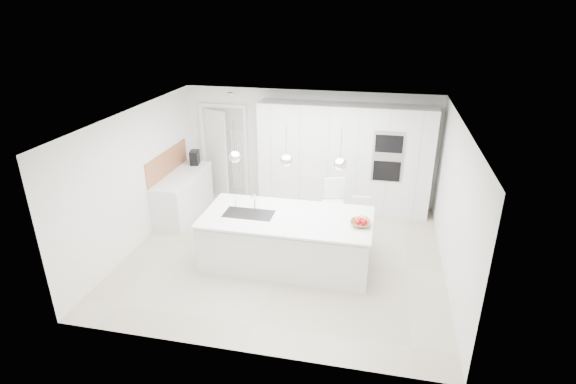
% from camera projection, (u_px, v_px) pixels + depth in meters
% --- Properties ---
extents(floor, '(5.50, 5.50, 0.00)m').
position_uv_depth(floor, '(285.00, 254.00, 8.10)').
color(floor, '#C2B69B').
rests_on(floor, ground).
extents(wall_back, '(5.50, 0.00, 5.50)m').
position_uv_depth(wall_back, '(309.00, 147.00, 9.86)').
color(wall_back, white).
rests_on(wall_back, ground).
extents(wall_left, '(0.00, 5.00, 5.00)m').
position_uv_depth(wall_left, '(136.00, 178.00, 8.13)').
color(wall_left, white).
rests_on(wall_left, ground).
extents(ceiling, '(5.50, 5.50, 0.00)m').
position_uv_depth(ceiling, '(284.00, 118.00, 7.12)').
color(ceiling, white).
rests_on(ceiling, wall_back).
extents(tall_cabinets, '(3.60, 0.60, 2.30)m').
position_uv_depth(tall_cabinets, '(344.00, 158.00, 9.47)').
color(tall_cabinets, white).
rests_on(tall_cabinets, floor).
extents(oven_stack, '(0.62, 0.04, 1.05)m').
position_uv_depth(oven_stack, '(388.00, 157.00, 8.94)').
color(oven_stack, '#A5A5A8').
rests_on(oven_stack, tall_cabinets).
extents(doorway_frame, '(1.11, 0.08, 2.13)m').
position_uv_depth(doorway_frame, '(225.00, 152.00, 10.29)').
color(doorway_frame, white).
rests_on(doorway_frame, floor).
extents(hallway_door, '(0.76, 0.38, 2.00)m').
position_uv_depth(hallway_door, '(214.00, 153.00, 10.30)').
color(hallway_door, white).
rests_on(hallway_door, floor).
extents(radiator, '(0.32, 0.04, 1.40)m').
position_uv_depth(radiator, '(238.00, 160.00, 10.29)').
color(radiator, white).
rests_on(radiator, floor).
extents(left_base_cabinets, '(0.60, 1.80, 0.86)m').
position_uv_depth(left_base_cabinets, '(184.00, 195.00, 9.48)').
color(left_base_cabinets, white).
rests_on(left_base_cabinets, floor).
extents(left_worktop, '(0.62, 1.82, 0.04)m').
position_uv_depth(left_worktop, '(182.00, 175.00, 9.30)').
color(left_worktop, white).
rests_on(left_worktop, left_base_cabinets).
extents(oak_backsplash, '(0.02, 1.80, 0.50)m').
position_uv_depth(oak_backsplash, '(167.00, 162.00, 9.25)').
color(oak_backsplash, '#B06E48').
rests_on(oak_backsplash, wall_left).
extents(island_base, '(2.80, 1.20, 0.86)m').
position_uv_depth(island_base, '(286.00, 242.00, 7.64)').
color(island_base, white).
rests_on(island_base, floor).
extents(island_worktop, '(2.84, 1.40, 0.04)m').
position_uv_depth(island_worktop, '(287.00, 217.00, 7.51)').
color(island_worktop, white).
rests_on(island_worktop, island_base).
extents(island_sink, '(0.84, 0.44, 0.18)m').
position_uv_depth(island_sink, '(249.00, 218.00, 7.61)').
color(island_sink, '#3F3F42').
rests_on(island_sink, island_worktop).
extents(island_tap, '(0.02, 0.02, 0.30)m').
position_uv_depth(island_tap, '(255.00, 201.00, 7.69)').
color(island_tap, white).
rests_on(island_tap, island_worktop).
extents(pendant_left, '(0.20, 0.20, 0.20)m').
position_uv_depth(pendant_left, '(235.00, 157.00, 7.23)').
color(pendant_left, white).
rests_on(pendant_left, ceiling).
extents(pendant_mid, '(0.20, 0.20, 0.20)m').
position_uv_depth(pendant_mid, '(286.00, 160.00, 7.06)').
color(pendant_mid, white).
rests_on(pendant_mid, ceiling).
extents(pendant_right, '(0.20, 0.20, 0.20)m').
position_uv_depth(pendant_right, '(340.00, 164.00, 6.90)').
color(pendant_right, white).
rests_on(pendant_right, ceiling).
extents(fruit_bowl, '(0.34, 0.34, 0.08)m').
position_uv_depth(fruit_bowl, '(360.00, 223.00, 7.16)').
color(fruit_bowl, '#B06E48').
rests_on(fruit_bowl, island_worktop).
extents(espresso_machine, '(0.24, 0.31, 0.30)m').
position_uv_depth(espresso_machine, '(195.00, 157.00, 9.84)').
color(espresso_machine, black).
rests_on(espresso_machine, left_worktop).
extents(bar_stool_left, '(0.55, 0.65, 1.22)m').
position_uv_depth(bar_stool_left, '(332.00, 212.00, 8.33)').
color(bar_stool_left, white).
rests_on(bar_stool_left, floor).
extents(bar_stool_right, '(0.37, 0.48, 0.97)m').
position_uv_depth(bar_stool_right, '(359.00, 224.00, 8.14)').
color(bar_stool_right, white).
rests_on(bar_stool_right, floor).
extents(apple_a, '(0.08, 0.08, 0.08)m').
position_uv_depth(apple_a, '(365.00, 222.00, 7.15)').
color(apple_a, red).
rests_on(apple_a, fruit_bowl).
extents(apple_b, '(0.09, 0.09, 0.09)m').
position_uv_depth(apple_b, '(361.00, 221.00, 7.17)').
color(apple_b, red).
rests_on(apple_b, fruit_bowl).
extents(apple_c, '(0.07, 0.07, 0.07)m').
position_uv_depth(apple_c, '(358.00, 223.00, 7.13)').
color(apple_c, red).
rests_on(apple_c, fruit_bowl).
extents(apple_extra_3, '(0.09, 0.09, 0.09)m').
position_uv_depth(apple_extra_3, '(363.00, 223.00, 7.12)').
color(apple_extra_3, red).
rests_on(apple_extra_3, fruit_bowl).
extents(banana_bunch, '(0.24, 0.17, 0.21)m').
position_uv_depth(banana_bunch, '(362.00, 219.00, 7.16)').
color(banana_bunch, yellow).
rests_on(banana_bunch, fruit_bowl).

